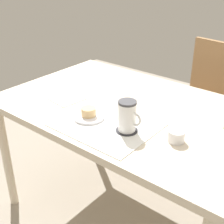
{
  "coord_description": "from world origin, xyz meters",
  "views": [
    {
      "loc": [
        0.83,
        -1.17,
        1.44
      ],
      "look_at": [
        0.04,
        -0.19,
        0.79
      ],
      "focal_mm": 50.0,
      "sensor_mm": 36.0,
      "label": 1
    }
  ],
  "objects_px": {
    "pastry_plate": "(89,117)",
    "wooden_chair": "(204,103)",
    "dining_table": "(129,118)",
    "sugar_bowl": "(176,136)",
    "coffee_mug": "(127,116)",
    "pastry": "(89,112)"
  },
  "relations": [
    {
      "from": "pastry",
      "to": "coffee_mug",
      "type": "relative_size",
      "value": 0.49
    },
    {
      "from": "sugar_bowl",
      "to": "pastry",
      "type": "bearing_deg",
      "value": -168.84
    },
    {
      "from": "pastry_plate",
      "to": "sugar_bowl",
      "type": "height_order",
      "value": "sugar_bowl"
    },
    {
      "from": "dining_table",
      "to": "sugar_bowl",
      "type": "height_order",
      "value": "sugar_bowl"
    },
    {
      "from": "coffee_mug",
      "to": "sugar_bowl",
      "type": "xyz_separation_m",
      "value": [
        0.2,
        0.07,
        -0.05
      ]
    },
    {
      "from": "coffee_mug",
      "to": "dining_table",
      "type": "bearing_deg",
      "value": 124.02
    },
    {
      "from": "coffee_mug",
      "to": "wooden_chair",
      "type": "bearing_deg",
      "value": 93.26
    },
    {
      "from": "wooden_chair",
      "to": "sugar_bowl",
      "type": "height_order",
      "value": "wooden_chair"
    },
    {
      "from": "pastry_plate",
      "to": "wooden_chair",
      "type": "bearing_deg",
      "value": 81.23
    },
    {
      "from": "pastry_plate",
      "to": "sugar_bowl",
      "type": "distance_m",
      "value": 0.42
    },
    {
      "from": "wooden_chair",
      "to": "coffee_mug",
      "type": "xyz_separation_m",
      "value": [
        0.06,
        -1.0,
        0.33
      ]
    },
    {
      "from": "wooden_chair",
      "to": "pastry",
      "type": "bearing_deg",
      "value": 88.96
    },
    {
      "from": "dining_table",
      "to": "pastry_plate",
      "type": "distance_m",
      "value": 0.26
    },
    {
      "from": "dining_table",
      "to": "wooden_chair",
      "type": "xyz_separation_m",
      "value": [
        0.09,
        0.78,
        -0.18
      ]
    },
    {
      "from": "coffee_mug",
      "to": "sugar_bowl",
      "type": "bearing_deg",
      "value": 17.95
    },
    {
      "from": "dining_table",
      "to": "sugar_bowl",
      "type": "xyz_separation_m",
      "value": [
        0.35,
        -0.15,
        0.1
      ]
    },
    {
      "from": "sugar_bowl",
      "to": "pastry_plate",
      "type": "bearing_deg",
      "value": -168.84
    },
    {
      "from": "sugar_bowl",
      "to": "wooden_chair",
      "type": "bearing_deg",
      "value": 105.6
    },
    {
      "from": "dining_table",
      "to": "pastry",
      "type": "xyz_separation_m",
      "value": [
        -0.07,
        -0.23,
        0.11
      ]
    },
    {
      "from": "pastry_plate",
      "to": "sugar_bowl",
      "type": "relative_size",
      "value": 2.13
    },
    {
      "from": "coffee_mug",
      "to": "pastry",
      "type": "bearing_deg",
      "value": -175.63
    },
    {
      "from": "dining_table",
      "to": "pastry",
      "type": "relative_size",
      "value": 19.68
    }
  ]
}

